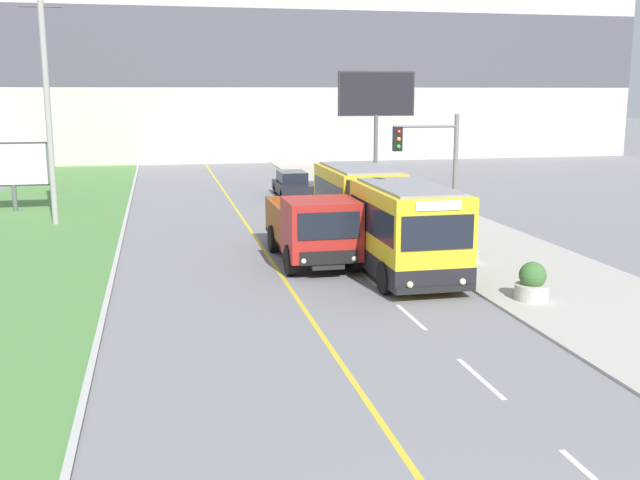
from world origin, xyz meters
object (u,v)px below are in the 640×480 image
(planter_round_third, at_px, (421,224))
(planter_round_far, at_px, (384,207))
(utility_pole_far, at_px, (47,102))
(planter_round_second, at_px, (467,249))
(traffic_light_mast, at_px, (436,173))
(billboard_large, at_px, (376,100))
(dump_truck, at_px, (316,231))
(car_distant, at_px, (292,184))
(planter_round_near, at_px, (532,283))
(billboard_small, at_px, (12,166))
(city_bus, at_px, (380,217))

(planter_round_third, height_order, planter_round_far, planter_round_third)
(utility_pole_far, distance_m, planter_round_second, 20.10)
(traffic_light_mast, height_order, billboard_large, billboard_large)
(planter_round_third, relative_size, planter_round_far, 1.01)
(dump_truck, bearing_deg, planter_round_second, -8.88)
(car_distant, relative_size, planter_round_near, 3.78)
(dump_truck, bearing_deg, planter_round_third, 37.64)
(billboard_small, bearing_deg, planter_round_far, -18.48)
(planter_round_far, bearing_deg, billboard_small, 161.52)
(city_bus, height_order, traffic_light_mast, traffic_light_mast)
(billboard_large, bearing_deg, utility_pole_far, -162.10)
(planter_round_near, height_order, planter_round_far, planter_round_near)
(traffic_light_mast, distance_m, planter_round_near, 5.23)
(planter_round_far, bearing_deg, planter_round_third, -88.74)
(dump_truck, xyz_separation_m, planter_round_third, (5.47, 4.21, -0.71))
(billboard_small, bearing_deg, planter_round_near, -49.72)
(planter_round_near, bearing_deg, city_bus, 113.14)
(dump_truck, bearing_deg, billboard_large, 66.88)
(dump_truck, distance_m, billboard_large, 18.31)
(city_bus, relative_size, car_distant, 2.74)
(billboard_large, distance_m, billboard_small, 19.97)
(car_distant, xyz_separation_m, traffic_light_mast, (1.38, -19.93, 2.76))
(utility_pole_far, bearing_deg, planter_round_far, -5.72)
(city_bus, bearing_deg, billboard_large, 74.27)
(billboard_large, relative_size, billboard_small, 1.84)
(city_bus, height_order, dump_truck, city_bus)
(traffic_light_mast, xyz_separation_m, planter_round_near, (1.54, -4.09, -2.87))
(utility_pole_far, relative_size, planter_round_near, 9.79)
(utility_pole_far, bearing_deg, dump_truck, -46.83)
(utility_pole_far, bearing_deg, car_distant, 30.17)
(planter_round_third, bearing_deg, billboard_small, 148.58)
(dump_truck, xyz_separation_m, planter_round_second, (5.40, -0.84, -0.73))
(planter_round_second, height_order, planter_round_far, planter_round_far)
(planter_round_third, bearing_deg, planter_round_far, 91.26)
(car_distant, distance_m, planter_round_far, 9.33)
(car_distant, relative_size, planter_round_third, 3.83)
(planter_round_third, bearing_deg, billboard_large, 82.86)
(dump_truck, height_order, planter_round_third, dump_truck)
(car_distant, distance_m, planter_round_second, 19.20)
(planter_round_near, xyz_separation_m, planter_round_far, (0.07, 15.18, -0.01))
(billboard_large, xyz_separation_m, planter_round_near, (-1.70, -22.26, -5.04))
(car_distant, bearing_deg, utility_pole_far, -149.83)
(city_bus, distance_m, billboard_small, 21.22)
(traffic_light_mast, xyz_separation_m, planter_round_far, (1.61, 11.09, -2.89))
(city_bus, bearing_deg, dump_truck, -167.93)
(planter_round_near, bearing_deg, traffic_light_mast, 110.61)
(utility_pole_far, height_order, traffic_light_mast, utility_pole_far)
(planter_round_second, bearing_deg, planter_round_third, 89.27)
(city_bus, relative_size, traffic_light_mast, 2.19)
(city_bus, xyz_separation_m, dump_truck, (-2.53, -0.54, -0.32))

